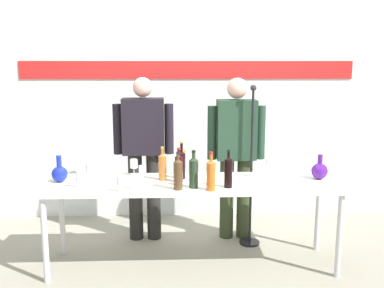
# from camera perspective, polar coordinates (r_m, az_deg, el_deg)

# --- Properties ---
(ground_plane) EXTENTS (10.00, 10.00, 0.00)m
(ground_plane) POSITION_cam_1_polar(r_m,az_deg,el_deg) (4.05, 0.09, -15.47)
(ground_plane) COLOR gray
(back_wall) EXTENTS (5.34, 0.11, 3.00)m
(back_wall) POSITION_cam_1_polar(r_m,az_deg,el_deg) (5.00, -0.56, 7.40)
(back_wall) COLOR silver
(back_wall) RESTS_ON ground
(display_table) EXTENTS (2.54, 0.65, 0.77)m
(display_table) POSITION_cam_1_polar(r_m,az_deg,el_deg) (3.79, 0.09, -5.81)
(display_table) COLOR white
(display_table) RESTS_ON ground
(decanter_blue_left) EXTENTS (0.14, 0.14, 0.23)m
(decanter_blue_left) POSITION_cam_1_polar(r_m,az_deg,el_deg) (3.92, -16.94, -3.67)
(decanter_blue_left) COLOR #1827AE
(decanter_blue_left) RESTS_ON display_table
(decanter_blue_right) EXTENTS (0.14, 0.14, 0.22)m
(decanter_blue_right) POSITION_cam_1_polar(r_m,az_deg,el_deg) (4.00, 16.35, -3.36)
(decanter_blue_right) COLOR #4D1988
(decanter_blue_right) RESTS_ON display_table
(presenter_left) EXTENTS (0.60, 0.22, 1.64)m
(presenter_left) POSITION_cam_1_polar(r_m,az_deg,el_deg) (4.35, -6.33, -0.64)
(presenter_left) COLOR black
(presenter_left) RESTS_ON ground
(presenter_right) EXTENTS (0.58, 0.22, 1.64)m
(presenter_right) POSITION_cam_1_polar(r_m,az_deg,el_deg) (4.38, 5.78, -0.67)
(presenter_right) COLOR #2E3920
(presenter_right) RESTS_ON ground
(wine_bottle_0) EXTENTS (0.07, 0.07, 0.32)m
(wine_bottle_0) POSITION_cam_1_polar(r_m,az_deg,el_deg) (3.49, 2.50, -3.95)
(wine_bottle_0) COLOR #CF611D
(wine_bottle_0) RESTS_ON display_table
(wine_bottle_1) EXTENTS (0.07, 0.07, 0.31)m
(wine_bottle_1) POSITION_cam_1_polar(r_m,az_deg,el_deg) (3.56, 0.14, -3.61)
(wine_bottle_1) COLOR #233722
(wine_bottle_1) RESTS_ON display_table
(wine_bottle_2) EXTENTS (0.08, 0.08, 0.31)m
(wine_bottle_2) POSITION_cam_1_polar(r_m,az_deg,el_deg) (3.99, -1.39, -2.11)
(wine_bottle_2) COLOR orange
(wine_bottle_2) RESTS_ON display_table
(wine_bottle_3) EXTENTS (0.07, 0.07, 0.31)m
(wine_bottle_3) POSITION_cam_1_polar(r_m,az_deg,el_deg) (3.51, -1.84, -3.86)
(wine_bottle_3) COLOR #4C351E
(wine_bottle_3) RESTS_ON display_table
(wine_bottle_4) EXTENTS (0.07, 0.07, 0.30)m
(wine_bottle_4) POSITION_cam_1_polar(r_m,az_deg,el_deg) (3.80, -3.89, -2.87)
(wine_bottle_4) COLOR #C96729
(wine_bottle_4) RESTS_ON display_table
(wine_bottle_5) EXTENTS (0.07, 0.07, 0.32)m
(wine_bottle_5) POSITION_cam_1_polar(r_m,az_deg,el_deg) (3.85, -1.37, -2.61)
(wine_bottle_5) COLOR black
(wine_bottle_5) RESTS_ON display_table
(wine_bottle_6) EXTENTS (0.07, 0.07, 0.30)m
(wine_bottle_6) POSITION_cam_1_polar(r_m,az_deg,el_deg) (3.74, -1.73, -3.02)
(wine_bottle_6) COLOR #36090D
(wine_bottle_6) RESTS_ON display_table
(wine_bottle_7) EXTENTS (0.07, 0.07, 0.32)m
(wine_bottle_7) POSITION_cam_1_polar(r_m,az_deg,el_deg) (3.58, 4.78, -3.58)
(wine_bottle_7) COLOR black
(wine_bottle_7) RESTS_ON display_table
(wine_glass_left_0) EXTENTS (0.06, 0.06, 0.13)m
(wine_glass_left_0) POSITION_cam_1_polar(r_m,az_deg,el_deg) (3.81, -6.56, -3.40)
(wine_glass_left_0) COLOR white
(wine_glass_left_0) RESTS_ON display_table
(wine_glass_left_1) EXTENTS (0.07, 0.07, 0.15)m
(wine_glass_left_1) POSITION_cam_1_polar(r_m,az_deg,el_deg) (4.00, -7.63, -2.61)
(wine_glass_left_1) COLOR white
(wine_glass_left_1) RESTS_ON display_table
(wine_glass_left_2) EXTENTS (0.06, 0.06, 0.16)m
(wine_glass_left_2) POSITION_cam_1_polar(r_m,az_deg,el_deg) (3.84, -13.27, -3.23)
(wine_glass_left_2) COLOR white
(wine_glass_left_2) RESTS_ON display_table
(wine_glass_left_3) EXTENTS (0.06, 0.06, 0.15)m
(wine_glass_left_3) POSITION_cam_1_polar(r_m,az_deg,el_deg) (3.68, -14.51, -4.09)
(wine_glass_left_3) COLOR white
(wine_glass_left_3) RESTS_ON display_table
(wine_glass_left_4) EXTENTS (0.06, 0.06, 0.13)m
(wine_glass_left_4) POSITION_cam_1_polar(r_m,az_deg,el_deg) (3.55, -7.35, -4.47)
(wine_glass_left_4) COLOR white
(wine_glass_left_4) RESTS_ON display_table
(wine_glass_left_5) EXTENTS (0.06, 0.06, 0.13)m
(wine_glass_left_5) POSITION_cam_1_polar(r_m,az_deg,el_deg) (3.51, -9.37, -4.76)
(wine_glass_left_5) COLOR white
(wine_glass_left_5) RESTS_ON display_table
(wine_glass_right_0) EXTENTS (0.06, 0.06, 0.14)m
(wine_glass_right_0) POSITION_cam_1_polar(r_m,az_deg,el_deg) (4.10, 10.07, -2.47)
(wine_glass_right_0) COLOR white
(wine_glass_right_0) RESTS_ON display_table
(wine_glass_right_1) EXTENTS (0.07, 0.07, 0.15)m
(wine_glass_right_1) POSITION_cam_1_polar(r_m,az_deg,el_deg) (3.98, 14.24, -2.84)
(wine_glass_right_1) COLOR white
(wine_glass_right_1) RESTS_ON display_table
(wine_glass_right_2) EXTENTS (0.06, 0.06, 0.15)m
(wine_glass_right_2) POSITION_cam_1_polar(r_m,az_deg,el_deg) (3.89, 12.77, -3.19)
(wine_glass_right_2) COLOR white
(wine_glass_right_2) RESTS_ON display_table
(wine_glass_right_3) EXTENTS (0.06, 0.06, 0.15)m
(wine_glass_right_3) POSITION_cam_1_polar(r_m,az_deg,el_deg) (3.94, 8.49, -2.92)
(wine_glass_right_3) COLOR white
(wine_glass_right_3) RESTS_ON display_table
(microphone_stand) EXTENTS (0.20, 0.20, 1.58)m
(microphone_stand) POSITION_cam_1_polar(r_m,az_deg,el_deg) (4.32, 7.70, -6.27)
(microphone_stand) COLOR black
(microphone_stand) RESTS_ON ground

